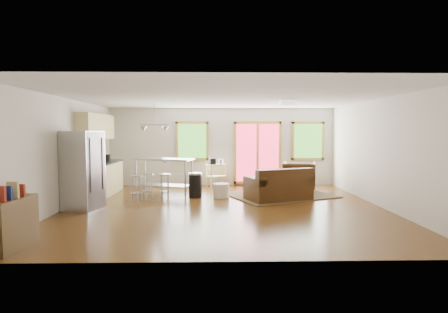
{
  "coord_description": "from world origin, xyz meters",
  "views": [
    {
      "loc": [
        -0.19,
        -8.24,
        1.81
      ],
      "look_at": [
        0.0,
        0.3,
        1.2
      ],
      "focal_mm": 28.0,
      "sensor_mm": 36.0,
      "label": 1
    }
  ],
  "objects_px": {
    "loveseat": "(279,187)",
    "kitchen_cart": "(216,167)",
    "armchair": "(299,175)",
    "ottoman": "(255,184)",
    "coffee_table": "(287,181)",
    "island": "(164,170)",
    "rug": "(279,195)",
    "refrigerator": "(83,170)"
  },
  "relations": [
    {
      "from": "loveseat",
      "to": "kitchen_cart",
      "type": "xyz_separation_m",
      "value": [
        -1.66,
        2.3,
        0.3
      ]
    },
    {
      "from": "armchair",
      "to": "ottoman",
      "type": "height_order",
      "value": "armchair"
    },
    {
      "from": "coffee_table",
      "to": "island",
      "type": "distance_m",
      "value": 3.57
    },
    {
      "from": "rug",
      "to": "refrigerator",
      "type": "relative_size",
      "value": 1.52
    },
    {
      "from": "coffee_table",
      "to": "island",
      "type": "bearing_deg",
      "value": -178.18
    },
    {
      "from": "coffee_table",
      "to": "ottoman",
      "type": "height_order",
      "value": "coffee_table"
    },
    {
      "from": "rug",
      "to": "kitchen_cart",
      "type": "xyz_separation_m",
      "value": [
        -1.81,
        1.58,
        0.63
      ]
    },
    {
      "from": "coffee_table",
      "to": "refrigerator",
      "type": "xyz_separation_m",
      "value": [
        -5.14,
        -1.96,
        0.55
      ]
    },
    {
      "from": "refrigerator",
      "to": "ottoman",
      "type": "bearing_deg",
      "value": 48.1
    },
    {
      "from": "loveseat",
      "to": "island",
      "type": "bearing_deg",
      "value": 143.67
    },
    {
      "from": "loveseat",
      "to": "kitchen_cart",
      "type": "relative_size",
      "value": 1.95
    },
    {
      "from": "armchair",
      "to": "ottoman",
      "type": "relative_size",
      "value": 1.83
    },
    {
      "from": "loveseat",
      "to": "refrigerator",
      "type": "distance_m",
      "value": 4.87
    },
    {
      "from": "ottoman",
      "to": "island",
      "type": "bearing_deg",
      "value": -163.42
    },
    {
      "from": "island",
      "to": "kitchen_cart",
      "type": "relative_size",
      "value": 1.88
    },
    {
      "from": "rug",
      "to": "coffee_table",
      "type": "relative_size",
      "value": 2.34
    },
    {
      "from": "kitchen_cart",
      "to": "armchair",
      "type": "bearing_deg",
      "value": -16.66
    },
    {
      "from": "ottoman",
      "to": "loveseat",
      "type": "bearing_deg",
      "value": -75.39
    },
    {
      "from": "coffee_table",
      "to": "kitchen_cart",
      "type": "relative_size",
      "value": 1.25
    },
    {
      "from": "refrigerator",
      "to": "coffee_table",
      "type": "bearing_deg",
      "value": 37.29
    },
    {
      "from": "kitchen_cart",
      "to": "refrigerator",
      "type": "bearing_deg",
      "value": -133.12
    },
    {
      "from": "island",
      "to": "kitchen_cart",
      "type": "bearing_deg",
      "value": 44.02
    },
    {
      "from": "armchair",
      "to": "loveseat",
      "type": "bearing_deg",
      "value": 74.59
    },
    {
      "from": "loveseat",
      "to": "island",
      "type": "relative_size",
      "value": 1.04
    },
    {
      "from": "armchair",
      "to": "coffee_table",
      "type": "bearing_deg",
      "value": 63.08
    },
    {
      "from": "coffee_table",
      "to": "armchair",
      "type": "height_order",
      "value": "armchair"
    },
    {
      "from": "refrigerator",
      "to": "kitchen_cart",
      "type": "relative_size",
      "value": 1.93
    },
    {
      "from": "armchair",
      "to": "kitchen_cart",
      "type": "xyz_separation_m",
      "value": [
        -2.56,
        0.77,
        0.15
      ]
    },
    {
      "from": "coffee_table",
      "to": "island",
      "type": "relative_size",
      "value": 0.67
    },
    {
      "from": "coffee_table",
      "to": "kitchen_cart",
      "type": "distance_m",
      "value": 2.47
    },
    {
      "from": "refrigerator",
      "to": "island",
      "type": "relative_size",
      "value": 1.03
    },
    {
      "from": "loveseat",
      "to": "armchair",
      "type": "bearing_deg",
      "value": 38.88
    },
    {
      "from": "armchair",
      "to": "island",
      "type": "bearing_deg",
      "value": 24.23
    },
    {
      "from": "refrigerator",
      "to": "rug",
      "type": "bearing_deg",
      "value": 35.68
    },
    {
      "from": "coffee_table",
      "to": "kitchen_cart",
      "type": "height_order",
      "value": "kitchen_cart"
    },
    {
      "from": "kitchen_cart",
      "to": "ottoman",
      "type": "bearing_deg",
      "value": -27.1
    },
    {
      "from": "loveseat",
      "to": "ottoman",
      "type": "relative_size",
      "value": 3.42
    },
    {
      "from": "armchair",
      "to": "kitchen_cart",
      "type": "height_order",
      "value": "armchair"
    },
    {
      "from": "rug",
      "to": "loveseat",
      "type": "distance_m",
      "value": 0.81
    },
    {
      "from": "rug",
      "to": "loveseat",
      "type": "bearing_deg",
      "value": -101.13
    },
    {
      "from": "ottoman",
      "to": "island",
      "type": "height_order",
      "value": "island"
    },
    {
      "from": "rug",
      "to": "coffee_table",
      "type": "distance_m",
      "value": 0.5
    }
  ]
}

